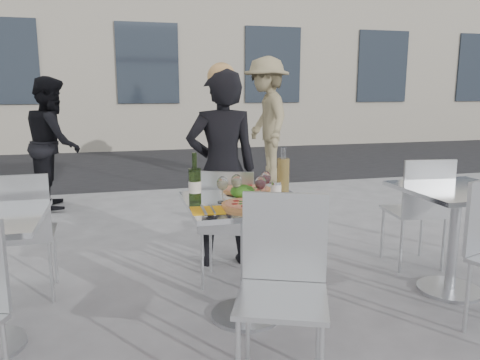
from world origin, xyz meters
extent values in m
plane|color=slate|center=(0.00, 0.00, 0.00)|extent=(80.00, 80.00, 0.00)
cube|color=black|center=(0.00, 6.50, 0.00)|extent=(24.00, 5.00, 0.00)
cylinder|color=#B7BABF|center=(0.00, 0.00, 0.01)|extent=(0.44, 0.44, 0.02)
cylinder|color=#B7BABF|center=(0.00, 0.00, 0.37)|extent=(0.07, 0.07, 0.72)
cube|color=silver|center=(0.00, 0.00, 0.73)|extent=(0.72, 0.72, 0.03)
cylinder|color=#B7BABF|center=(1.50, 0.00, 0.01)|extent=(0.44, 0.44, 0.02)
cylinder|color=#B7BABF|center=(1.50, 0.00, 0.37)|extent=(0.07, 0.07, 0.72)
cube|color=silver|center=(1.50, 0.00, 0.73)|extent=(0.72, 0.72, 0.03)
cylinder|color=silver|center=(0.24, 0.66, 0.21)|extent=(0.02, 0.02, 0.42)
cylinder|color=silver|center=(-0.07, 0.78, 0.21)|extent=(0.02, 0.02, 0.42)
cylinder|color=silver|center=(0.12, 0.35, 0.21)|extent=(0.02, 0.02, 0.42)
cylinder|color=silver|center=(-0.19, 0.47, 0.21)|extent=(0.02, 0.02, 0.42)
cube|color=silver|center=(0.02, 0.56, 0.43)|extent=(0.51, 0.51, 0.02)
cube|color=silver|center=(-0.05, 0.38, 0.66)|extent=(0.38, 0.16, 0.42)
cylinder|color=silver|center=(-0.13, -0.52, 0.22)|extent=(0.02, 0.02, 0.45)
cylinder|color=silver|center=(0.20, -0.65, 0.22)|extent=(0.02, 0.02, 0.45)
cube|color=silver|center=(-0.04, -0.75, 0.46)|extent=(0.54, 0.54, 0.02)
cube|color=silver|center=(0.04, -0.56, 0.69)|extent=(0.39, 0.18, 0.45)
cylinder|color=silver|center=(-1.22, 0.86, 0.22)|extent=(0.02, 0.02, 0.43)
cylinder|color=silver|center=(-1.56, 0.85, 0.22)|extent=(0.02, 0.02, 0.43)
cylinder|color=silver|center=(-1.20, 0.52, 0.22)|extent=(0.02, 0.02, 0.43)
cube|color=silver|center=(-1.38, 0.68, 0.44)|extent=(0.42, 0.42, 0.02)
cube|color=silver|center=(-1.37, 0.48, 0.67)|extent=(0.40, 0.04, 0.43)
cylinder|color=silver|center=(1.74, 0.68, 0.22)|extent=(0.02, 0.02, 0.44)
cylinder|color=silver|center=(1.40, 0.73, 0.22)|extent=(0.02, 0.02, 0.44)
cylinder|color=silver|center=(1.69, 0.34, 0.22)|extent=(0.02, 0.02, 0.44)
cylinder|color=silver|center=(1.35, 0.38, 0.22)|extent=(0.02, 0.02, 0.44)
cube|color=silver|center=(1.54, 0.53, 0.44)|extent=(0.46, 0.46, 0.02)
cube|color=silver|center=(1.52, 0.33, 0.68)|extent=(0.41, 0.08, 0.44)
cylinder|color=silver|center=(1.19, -0.52, 0.22)|extent=(0.02, 0.02, 0.44)
imported|color=black|center=(0.06, 0.95, 0.78)|extent=(0.58, 0.39, 1.56)
imported|color=black|center=(-1.48, 3.33, 0.78)|extent=(0.65, 0.80, 1.57)
imported|color=#8C7E5A|center=(1.48, 4.23, 0.95)|extent=(0.74, 1.25, 1.90)
cylinder|color=tan|center=(-0.02, -0.14, 0.76)|extent=(0.31, 0.31, 0.02)
cylinder|color=beige|center=(-0.02, -0.14, 0.77)|extent=(0.28, 0.28, 0.00)
cylinder|color=white|center=(0.06, 0.20, 0.76)|extent=(0.36, 0.36, 0.01)
cylinder|color=tan|center=(0.06, 0.20, 0.77)|extent=(0.32, 0.32, 0.02)
cylinder|color=beige|center=(0.06, 0.20, 0.78)|extent=(0.28, 0.28, 0.00)
cylinder|color=white|center=(-0.01, 0.07, 0.76)|extent=(0.22, 0.22, 0.01)
ellipsoid|color=#216F1B|center=(-0.01, 0.07, 0.80)|extent=(0.15, 0.15, 0.08)
sphere|color=#B21914|center=(0.03, 0.09, 0.81)|extent=(0.03, 0.03, 0.03)
cylinder|color=#314B1C|center=(-0.30, 0.06, 0.85)|extent=(0.07, 0.07, 0.20)
cone|color=#314B1C|center=(-0.30, 0.06, 0.95)|extent=(0.07, 0.07, 0.03)
cylinder|color=#314B1C|center=(-0.30, 0.06, 0.99)|extent=(0.03, 0.03, 0.10)
cylinder|color=silver|center=(-0.30, 0.06, 0.84)|extent=(0.07, 0.07, 0.07)
cylinder|color=tan|center=(0.30, 0.19, 0.86)|extent=(0.08, 0.08, 0.22)
cylinder|color=white|center=(0.30, 0.19, 1.00)|extent=(0.03, 0.03, 0.08)
cylinder|color=white|center=(0.19, 0.00, 0.80)|extent=(0.06, 0.06, 0.09)
cylinder|color=silver|center=(0.19, 0.00, 0.85)|extent=(0.06, 0.06, 0.02)
cylinder|color=white|center=(-0.15, 0.00, 0.75)|extent=(0.06, 0.06, 0.00)
cylinder|color=white|center=(-0.15, 0.00, 0.80)|extent=(0.01, 0.01, 0.09)
ellipsoid|color=white|center=(-0.15, 0.00, 0.86)|extent=(0.07, 0.07, 0.08)
ellipsoid|color=beige|center=(-0.15, 0.00, 0.85)|extent=(0.05, 0.05, 0.05)
cylinder|color=white|center=(-0.05, 0.05, 0.75)|extent=(0.06, 0.06, 0.00)
cylinder|color=white|center=(-0.05, 0.05, 0.80)|extent=(0.01, 0.01, 0.09)
ellipsoid|color=white|center=(-0.05, 0.05, 0.86)|extent=(0.07, 0.07, 0.08)
ellipsoid|color=beige|center=(-0.05, 0.05, 0.85)|extent=(0.05, 0.05, 0.05)
cylinder|color=white|center=(0.08, -0.04, 0.75)|extent=(0.06, 0.06, 0.00)
cylinder|color=white|center=(0.08, -0.04, 0.80)|extent=(0.01, 0.01, 0.09)
ellipsoid|color=white|center=(0.08, -0.04, 0.86)|extent=(0.07, 0.07, 0.08)
ellipsoid|color=#40090D|center=(0.08, -0.04, 0.85)|extent=(0.05, 0.05, 0.05)
cylinder|color=white|center=(0.16, 0.11, 0.75)|extent=(0.06, 0.06, 0.00)
cylinder|color=white|center=(0.16, 0.11, 0.80)|extent=(0.01, 0.01, 0.09)
ellipsoid|color=white|center=(0.16, 0.11, 0.86)|extent=(0.07, 0.07, 0.08)
ellipsoid|color=#40090D|center=(0.16, 0.11, 0.85)|extent=(0.05, 0.05, 0.05)
cube|color=yellow|center=(-0.27, -0.17, 0.75)|extent=(0.19, 0.19, 0.00)
cube|color=#B7BABF|center=(-0.29, -0.17, 0.76)|extent=(0.03, 0.20, 0.00)
cube|color=#B7BABF|center=(-0.24, -0.17, 0.76)|extent=(0.02, 0.18, 0.00)
cube|color=yellow|center=(0.27, -0.17, 0.75)|extent=(0.24, 0.24, 0.00)
cube|color=#B7BABF|center=(0.25, -0.17, 0.76)|extent=(0.09, 0.19, 0.00)
cube|color=#B7BABF|center=(0.30, -0.17, 0.76)|extent=(0.08, 0.17, 0.00)
camera|label=1|loc=(-0.73, -2.64, 1.41)|focal=35.00mm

